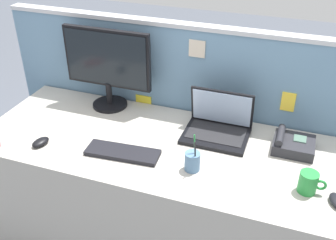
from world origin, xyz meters
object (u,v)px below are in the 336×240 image
Objects in this scene: desk_phone at (292,144)px; keyboard_main at (123,153)px; laptop at (218,124)px; computer_mouse_left_hand at (40,142)px; desktop_monitor at (107,64)px; pen_cup at (192,161)px; coffee_mug at (309,182)px.

desk_phone reaches higher than keyboard_main.
laptop is 0.93m from computer_mouse_left_hand.
pen_cup is (0.64, -0.43, -0.22)m from desktop_monitor.
desk_phone is 1.69× the size of coffee_mug.
coffee_mug is (0.48, -0.32, -0.01)m from laptop.
laptop reaches higher than computer_mouse_left_hand.
desk_phone is at bearing 17.85° from keyboard_main.
desktop_monitor reaches higher than pen_cup.
computer_mouse_left_hand is (-1.22, -0.39, -0.02)m from desk_phone.
desktop_monitor reaches higher than laptop.
laptop is (0.68, -0.09, -0.21)m from desktop_monitor.
desktop_monitor is 1.43× the size of keyboard_main.
desktop_monitor is 2.61× the size of desk_phone.
pen_cup is 1.57× the size of coffee_mug.
coffee_mug is at bearing -2.93° from keyboard_main.
keyboard_main is 0.44m from computer_mouse_left_hand.
desk_phone is at bearing 106.63° from coffee_mug.
computer_mouse_left_hand is at bearing -106.45° from desktop_monitor.
coffee_mug is (0.52, 0.02, 0.00)m from pen_cup.
desktop_monitor reaches higher than desk_phone.
desktop_monitor is at bearing 174.13° from desk_phone.
desktop_monitor is 0.72m from laptop.
desktop_monitor is 0.58m from keyboard_main.
computer_mouse_left_hand is at bearing -175.02° from pen_cup.
coffee_mug is (1.16, -0.41, -0.22)m from desktop_monitor.
keyboard_main is 1.97× the size of pen_cup.
coffee_mug is at bearing -33.87° from laptop.
computer_mouse_left_hand reaches higher than keyboard_main.
desktop_monitor is at bearing 146.16° from pen_cup.
computer_mouse_left_hand is at bearing -162.24° from desk_phone.
laptop is 0.39m from desk_phone.
coffee_mug is at bearing -19.43° from desktop_monitor.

